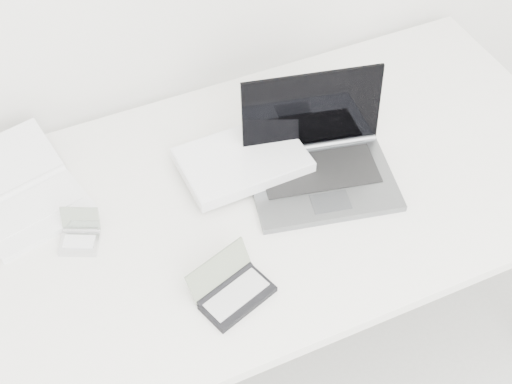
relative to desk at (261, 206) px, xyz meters
name	(u,v)px	position (x,y,z in m)	size (l,w,h in m)	color
desk	(261,206)	(0.00, 0.00, 0.00)	(1.60, 0.80, 0.73)	white
laptop_large	(284,161)	(0.08, 0.04, 0.08)	(0.49, 0.37, 0.23)	slate
netbook_open_white	(26,199)	(-0.50, 0.19, 0.07)	(0.30, 0.35, 0.08)	white
pda_silver	(80,236)	(-0.42, 0.04, 0.06)	(0.11, 0.11, 0.07)	silver
palmtop_charcoal	(232,291)	(-0.17, -0.23, 0.06)	(0.18, 0.16, 0.08)	black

